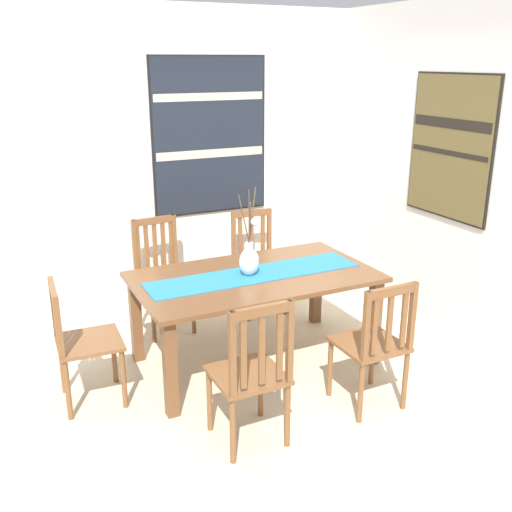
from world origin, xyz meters
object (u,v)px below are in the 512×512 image
(dining_table, at_px, (254,287))
(chair_0, at_px, (252,372))
(chair_2, at_px, (257,260))
(painting_on_back_wall, at_px, (210,136))
(centerpiece_vase, at_px, (249,258))
(painting_on_side_wall, at_px, (451,147))
(chair_1, at_px, (80,340))
(chair_4, at_px, (374,343))
(chair_3, at_px, (161,273))

(dining_table, height_order, chair_0, chair_0)
(chair_2, relative_size, painting_on_back_wall, 0.66)
(centerpiece_vase, xyz_separation_m, painting_on_side_wall, (1.64, -0.22, 0.74))
(chair_1, bearing_deg, chair_0, -47.92)
(chair_2, xyz_separation_m, chair_4, (-0.04, -1.84, -0.00))
(chair_2, xyz_separation_m, chair_3, (-0.92, -0.01, 0.03))
(chair_0, relative_size, chair_3, 1.00)
(chair_1, relative_size, chair_2, 0.95)
(centerpiece_vase, height_order, chair_0, centerpiece_vase)
(chair_2, bearing_deg, chair_4, -91.14)
(chair_1, xyz_separation_m, painting_on_side_wall, (2.89, -0.21, 1.13))
(chair_2, xyz_separation_m, painting_on_side_wall, (1.12, -1.14, 1.12))
(painting_on_back_wall, bearing_deg, chair_3, -148.32)
(centerpiece_vase, xyz_separation_m, chair_3, (-0.41, 0.91, -0.36))
(chair_2, height_order, chair_3, chair_3)
(chair_4, distance_m, painting_on_back_wall, 2.49)
(centerpiece_vase, relative_size, painting_on_back_wall, 0.48)
(chair_4, bearing_deg, chair_0, -179.03)
(chair_2, height_order, painting_on_back_wall, painting_on_back_wall)
(centerpiece_vase, height_order, chair_3, centerpiece_vase)
(chair_0, bearing_deg, dining_table, 63.35)
(chair_0, xyz_separation_m, painting_on_side_wall, (2.06, 0.71, 1.11))
(chair_3, xyz_separation_m, painting_on_side_wall, (2.04, -1.13, 1.09))
(chair_0, height_order, chair_3, chair_3)
(dining_table, xyz_separation_m, chair_2, (0.48, 0.93, -0.15))
(painting_on_side_wall, bearing_deg, chair_1, 175.78)
(chair_0, height_order, chair_2, chair_0)
(centerpiece_vase, relative_size, chair_1, 0.76)
(dining_table, distance_m, chair_1, 1.30)
(centerpiece_vase, bearing_deg, chair_2, 60.96)
(dining_table, height_order, centerpiece_vase, centerpiece_vase)
(painting_on_back_wall, bearing_deg, centerpiece_vase, -99.68)
(chair_2, distance_m, chair_4, 1.84)
(chair_0, distance_m, chair_2, 2.08)
(dining_table, relative_size, chair_1, 2.03)
(dining_table, relative_size, centerpiece_vase, 2.66)
(chair_2, height_order, chair_4, chair_2)
(dining_table, relative_size, painting_on_back_wall, 1.27)
(centerpiece_vase, height_order, painting_on_side_wall, painting_on_side_wall)
(chair_0, distance_m, chair_4, 0.90)
(dining_table, xyz_separation_m, chair_4, (0.44, -0.91, -0.15))
(chair_4, bearing_deg, chair_2, 88.86)
(chair_3, distance_m, chair_4, 2.03)
(chair_1, relative_size, chair_4, 0.95)
(centerpiece_vase, relative_size, chair_3, 0.69)
(chair_2, relative_size, chair_3, 0.95)
(chair_3, relative_size, painting_on_back_wall, 0.69)
(chair_4, bearing_deg, painting_on_side_wall, 30.80)
(centerpiece_vase, distance_m, chair_3, 1.06)
(centerpiece_vase, xyz_separation_m, chair_2, (0.51, 0.93, -0.38))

